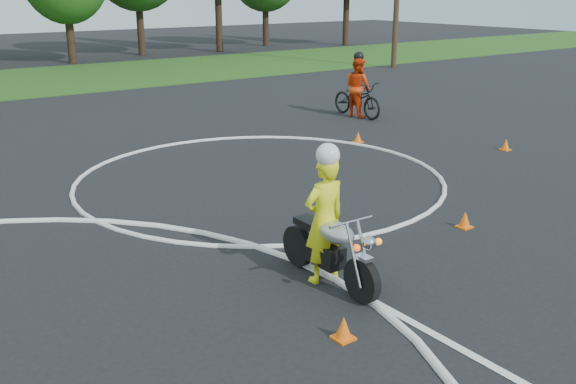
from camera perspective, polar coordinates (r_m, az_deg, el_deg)
course_markings at (r=8.93m, az=-21.40°, el=-10.50°), size 19.05×19.05×0.12m
primary_motorcycle at (r=9.09m, az=3.79°, el=-5.04°), size 0.73×2.09×1.10m
rider_primary_grp at (r=9.02m, az=3.27°, el=-2.13°), size 0.68×0.45×2.04m
rider_second_grp at (r=21.20m, az=6.20°, el=8.67°), size 0.76×2.18×2.10m
traffic_cones at (r=12.55m, az=14.17°, el=-0.97°), size 9.80×9.74×0.30m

